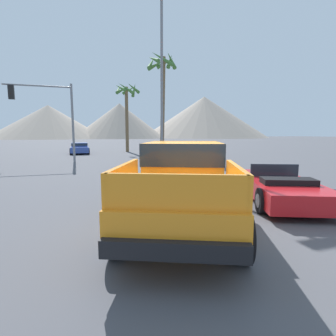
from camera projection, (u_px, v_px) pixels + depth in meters
ground_plane at (194, 227)px, 5.80m from camera, size 320.00×320.00×0.00m
orange_pickup_truck at (183, 177)px, 6.07m from camera, size 3.77×5.52×1.84m
red_convertible_car at (279, 187)px, 8.01m from camera, size 3.33×4.76×1.08m
parked_car_tan at (189, 148)px, 27.08m from camera, size 2.12×4.14×1.14m
parked_car_blue at (80, 148)px, 27.18m from camera, size 1.93×4.41×1.12m
traffic_light_main at (46, 107)px, 17.94m from camera, size 4.32×0.38×5.50m
street_lamp_post at (162, 70)px, 13.53m from camera, size 0.90×0.24×9.05m
palm_tree_tall at (127, 100)px, 29.02m from camera, size 2.82×2.87×7.57m
palm_tree_leaning at (162, 81)px, 22.75m from camera, size 2.76×2.72×8.90m
distant_mountain_range at (177, 120)px, 129.35m from camera, size 127.21×65.72×20.52m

